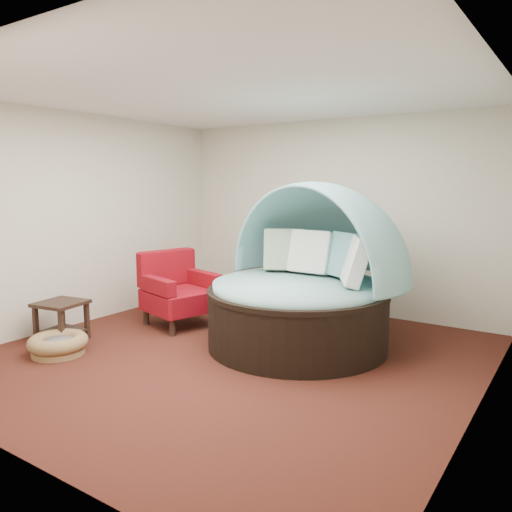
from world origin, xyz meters
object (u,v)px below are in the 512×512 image
Objects in this scene: red_armchair at (178,291)px; side_table at (61,316)px; canopy_daybed at (305,270)px; pet_basket at (58,344)px.

red_armchair is 1.48m from side_table.
canopy_daybed is 2.89m from pet_basket.
side_table is at bearing -133.16° from canopy_daybed.
red_armchair is (0.27, 1.64, 0.34)m from pet_basket.
canopy_daybed is at bearing 21.46° from red_armchair.
pet_basket is 1.70m from red_armchair.
side_table is (-2.48, -1.52, -0.57)m from canopy_daybed.
pet_basket is at bearing -123.48° from canopy_daybed.
side_table reaches higher than pet_basket.
pet_basket is (-2.10, -1.84, -0.77)m from canopy_daybed.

